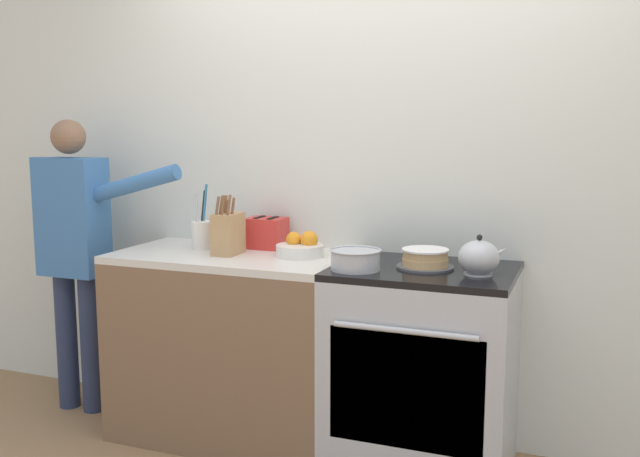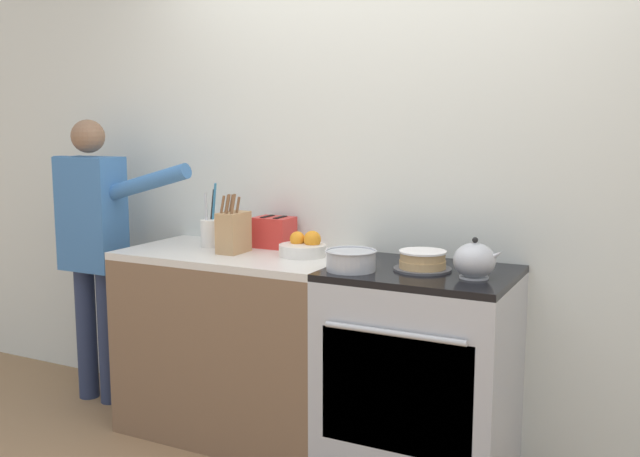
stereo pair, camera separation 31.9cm
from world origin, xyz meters
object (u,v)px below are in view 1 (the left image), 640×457
at_px(knife_block, 228,233).
at_px(toaster, 266,233).
at_px(tea_kettle, 479,258).
at_px(person_baker, 75,241).
at_px(layer_cake, 425,259).
at_px(utensil_crock, 202,234).
at_px(mixing_bowl, 355,259).
at_px(stove_range, 422,369).
at_px(fruit_bowl, 301,248).

bearing_deg(knife_block, toaster, 66.97).
bearing_deg(knife_block, tea_kettle, -1.80).
xyz_separation_m(tea_kettle, person_baker, (-2.10, 0.05, -0.06)).
xyz_separation_m(layer_cake, utensil_crock, (-1.14, 0.07, 0.04)).
height_order(mixing_bowl, person_baker, person_baker).
height_order(tea_kettle, utensil_crock, utensil_crock).
xyz_separation_m(stove_range, mixing_bowl, (-0.26, -0.15, 0.50)).
distance_m(tea_kettle, utensil_crock, 1.38).
bearing_deg(utensil_crock, person_baker, -174.43).
relative_size(mixing_bowl, person_baker, 0.14).
relative_size(utensil_crock, person_baker, 0.21).
bearing_deg(utensil_crock, mixing_bowl, -13.63).
distance_m(tea_kettle, mixing_bowl, 0.51).
bearing_deg(mixing_bowl, fruit_bowl, 148.53).
relative_size(knife_block, toaster, 1.43).
height_order(tea_kettle, knife_block, knife_block).
relative_size(stove_range, layer_cake, 3.70).
height_order(stove_range, person_baker, person_baker).
xyz_separation_m(layer_cake, tea_kettle, (0.24, -0.05, 0.03)).
bearing_deg(mixing_bowl, toaster, 149.21).
distance_m(layer_cake, person_baker, 1.86).
relative_size(stove_range, fruit_bowl, 4.11).
height_order(layer_cake, knife_block, knife_block).
bearing_deg(toaster, tea_kettle, -13.34).
xyz_separation_m(knife_block, toaster, (0.09, 0.22, -0.03)).
bearing_deg(toaster, knife_block, -113.03).
distance_m(knife_block, toaster, 0.24).
bearing_deg(stove_range, tea_kettle, -13.34).
height_order(stove_range, mixing_bowl, mixing_bowl).
relative_size(tea_kettle, fruit_bowl, 0.93).
xyz_separation_m(tea_kettle, knife_block, (-1.18, 0.04, 0.03)).
xyz_separation_m(tea_kettle, utensil_crock, (-1.38, 0.12, 0.01)).
bearing_deg(person_baker, utensil_crock, 2.93).
relative_size(tea_kettle, mixing_bowl, 0.93).
bearing_deg(mixing_bowl, person_baker, 174.94).
relative_size(mixing_bowl, utensil_crock, 0.69).
xyz_separation_m(fruit_bowl, person_baker, (-1.25, -0.07, -0.03)).
height_order(utensil_crock, fruit_bowl, utensil_crock).
bearing_deg(knife_block, stove_range, 1.24).
distance_m(stove_range, mixing_bowl, 0.58).
bearing_deg(knife_block, utensil_crock, 156.42).
bearing_deg(stove_range, mixing_bowl, -150.68).
xyz_separation_m(mixing_bowl, utensil_crock, (-0.87, 0.21, 0.03)).
xyz_separation_m(utensil_crock, toaster, (0.29, 0.14, 0.00)).
bearing_deg(layer_cake, knife_block, -179.04).
height_order(layer_cake, toaster, toaster).
bearing_deg(fruit_bowl, layer_cake, -6.15).
distance_m(knife_block, utensil_crock, 0.21).
height_order(layer_cake, person_baker, person_baker).
height_order(tea_kettle, toaster, tea_kettle).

